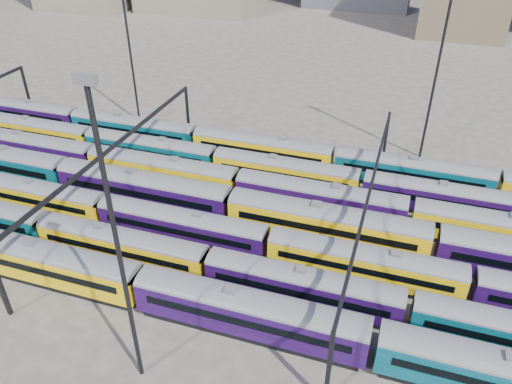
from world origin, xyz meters
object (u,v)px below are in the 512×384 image
(rake_0, at_px, (140,283))
(rake_1, at_px, (303,283))
(rake_2, at_px, (269,241))
(mast_2, at_px, (116,240))

(rake_0, relative_size, rake_1, 0.96)
(rake_2, relative_size, mast_2, 4.65)
(rake_0, distance_m, rake_1, 15.23)
(rake_2, bearing_deg, rake_0, -133.50)
(rake_2, bearing_deg, mast_2, -108.71)
(rake_2, distance_m, mast_2, 21.27)
(rake_0, bearing_deg, rake_2, 46.50)
(rake_1, distance_m, rake_2, 6.99)
(rake_1, xyz_separation_m, rake_2, (-4.89, 5.00, 0.08))
(rake_2, bearing_deg, rake_1, -45.65)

